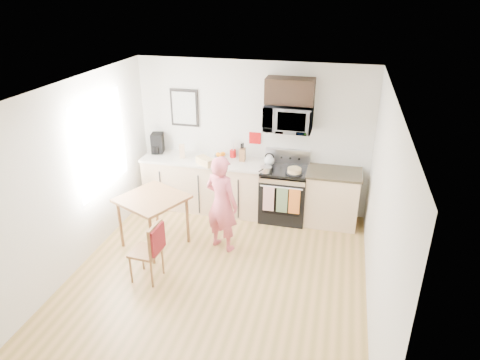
% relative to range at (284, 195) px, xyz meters
% --- Properties ---
extents(floor, '(4.60, 4.60, 0.00)m').
position_rel_range_xyz_m(floor, '(-0.63, -1.98, -0.44)').
color(floor, olive).
rests_on(floor, ground).
extents(back_wall, '(4.00, 0.04, 2.60)m').
position_rel_range_xyz_m(back_wall, '(-0.63, 0.32, 0.86)').
color(back_wall, white).
rests_on(back_wall, floor).
extents(front_wall, '(4.00, 0.04, 2.60)m').
position_rel_range_xyz_m(front_wall, '(-0.63, -4.28, 0.86)').
color(front_wall, white).
rests_on(front_wall, floor).
extents(left_wall, '(0.04, 4.60, 2.60)m').
position_rel_range_xyz_m(left_wall, '(-2.63, -1.98, 0.86)').
color(left_wall, white).
rests_on(left_wall, floor).
extents(right_wall, '(0.04, 4.60, 2.60)m').
position_rel_range_xyz_m(right_wall, '(1.37, -1.98, 0.86)').
color(right_wall, white).
rests_on(right_wall, floor).
extents(ceiling, '(4.00, 4.60, 0.04)m').
position_rel_range_xyz_m(ceiling, '(-0.63, -1.98, 2.16)').
color(ceiling, white).
rests_on(ceiling, back_wall).
extents(window, '(0.06, 1.40, 1.50)m').
position_rel_range_xyz_m(window, '(-2.59, -1.18, 1.11)').
color(window, silver).
rests_on(window, left_wall).
extents(cabinet_left, '(2.10, 0.60, 0.90)m').
position_rel_range_xyz_m(cabinet_left, '(-1.43, 0.02, 0.01)').
color(cabinet_left, '#DBB48C').
rests_on(cabinet_left, floor).
extents(countertop_left, '(2.14, 0.64, 0.04)m').
position_rel_range_xyz_m(countertop_left, '(-1.43, 0.02, 0.48)').
color(countertop_left, beige).
rests_on(countertop_left, cabinet_left).
extents(cabinet_right, '(0.84, 0.60, 0.90)m').
position_rel_range_xyz_m(cabinet_right, '(0.80, 0.02, 0.01)').
color(cabinet_right, '#DBB48C').
rests_on(cabinet_right, floor).
extents(countertop_right, '(0.88, 0.64, 0.04)m').
position_rel_range_xyz_m(countertop_right, '(0.80, 0.02, 0.48)').
color(countertop_right, black).
rests_on(countertop_right, cabinet_right).
extents(range, '(0.76, 0.70, 1.16)m').
position_rel_range_xyz_m(range, '(0.00, 0.00, 0.00)').
color(range, black).
rests_on(range, floor).
extents(microwave, '(0.76, 0.51, 0.42)m').
position_rel_range_xyz_m(microwave, '(-0.00, 0.10, 1.32)').
color(microwave, silver).
rests_on(microwave, back_wall).
extents(upper_cabinet, '(0.76, 0.35, 0.40)m').
position_rel_range_xyz_m(upper_cabinet, '(-0.00, 0.15, 1.74)').
color(upper_cabinet, black).
rests_on(upper_cabinet, back_wall).
extents(wall_art, '(0.50, 0.04, 0.65)m').
position_rel_range_xyz_m(wall_art, '(-1.83, 0.30, 1.31)').
color(wall_art, black).
rests_on(wall_art, back_wall).
extents(wall_trivet, '(0.20, 0.02, 0.20)m').
position_rel_range_xyz_m(wall_trivet, '(-0.58, 0.31, 0.86)').
color(wall_trivet, '#B30F10').
rests_on(wall_trivet, back_wall).
extents(person, '(0.64, 0.54, 1.50)m').
position_rel_range_xyz_m(person, '(-0.77, -1.13, 0.31)').
color(person, '#D73B4D').
rests_on(person, floor).
extents(dining_table, '(1.00, 1.00, 0.81)m').
position_rel_range_xyz_m(dining_table, '(-1.80, -1.30, 0.28)').
color(dining_table, brown).
rests_on(dining_table, floor).
extents(chair, '(0.44, 0.40, 0.88)m').
position_rel_range_xyz_m(chair, '(-1.43, -2.12, 0.13)').
color(chair, brown).
rests_on(chair, floor).
extents(knife_block, '(0.11, 0.14, 0.21)m').
position_rel_range_xyz_m(knife_block, '(-0.76, 0.13, 0.61)').
color(knife_block, brown).
rests_on(knife_block, countertop_left).
extents(utensil_crock, '(0.11, 0.11, 0.32)m').
position_rel_range_xyz_m(utensil_crock, '(-0.96, 0.24, 0.63)').
color(utensil_crock, '#B30F10').
rests_on(utensil_crock, countertop_left).
extents(fruit_bowl, '(0.27, 0.27, 0.10)m').
position_rel_range_xyz_m(fruit_bowl, '(-1.16, 0.16, 0.54)').
color(fruit_bowl, silver).
rests_on(fruit_bowl, countertop_left).
extents(milk_carton, '(0.11, 0.11, 0.24)m').
position_rel_range_xyz_m(milk_carton, '(-1.81, 0.02, 0.62)').
color(milk_carton, tan).
rests_on(milk_carton, countertop_left).
extents(coffee_maker, '(0.24, 0.31, 0.35)m').
position_rel_range_xyz_m(coffee_maker, '(-2.32, 0.15, 0.67)').
color(coffee_maker, black).
rests_on(coffee_maker, countertop_left).
extents(bread_bag, '(0.36, 0.32, 0.12)m').
position_rel_range_xyz_m(bread_bag, '(-1.32, -0.20, 0.57)').
color(bread_bag, tan).
rests_on(bread_bag, countertop_left).
extents(cake, '(0.27, 0.27, 0.09)m').
position_rel_range_xyz_m(cake, '(0.17, -0.17, 0.53)').
color(cake, black).
rests_on(cake, range).
extents(kettle, '(0.18, 0.18, 0.22)m').
position_rel_range_xyz_m(kettle, '(-0.28, 0.07, 0.58)').
color(kettle, silver).
rests_on(kettle, range).
extents(pot, '(0.19, 0.31, 0.09)m').
position_rel_range_xyz_m(pot, '(-0.28, -0.22, 0.54)').
color(pot, silver).
rests_on(pot, range).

